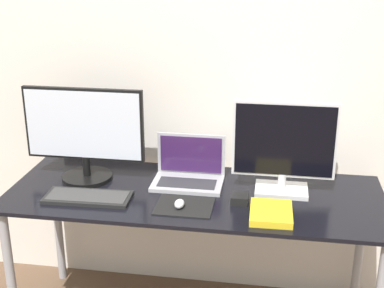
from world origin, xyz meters
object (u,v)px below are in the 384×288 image
(mouse, at_px, (179,204))
(book, at_px, (271,213))
(monitor_right, at_px, (284,148))
(keyboard, at_px, (88,197))
(power_brick, at_px, (240,199))
(monitor_left, at_px, (84,134))
(laptop, at_px, (189,171))

(mouse, xyz_separation_m, book, (0.39, -0.01, -0.01))
(monitor_right, distance_m, keyboard, 0.90)
(mouse, bearing_deg, monitor_right, 29.10)
(book, bearing_deg, keyboard, 177.39)
(keyboard, relative_size, mouse, 5.74)
(book, xyz_separation_m, power_brick, (-0.14, 0.11, 0.00))
(monitor_left, relative_size, keyboard, 1.47)
(laptop, distance_m, keyboard, 0.49)
(monitor_right, relative_size, book, 2.09)
(mouse, bearing_deg, laptop, 90.97)
(laptop, xyz_separation_m, power_brick, (0.25, -0.18, -0.04))
(laptop, bearing_deg, book, -36.45)
(laptop, xyz_separation_m, book, (0.39, -0.29, -0.04))
(keyboard, bearing_deg, mouse, -3.64)
(monitor_left, xyz_separation_m, monitor_right, (0.92, 0.00, -0.02))
(keyboard, xyz_separation_m, power_brick, (0.67, 0.07, 0.01))
(laptop, height_order, mouse, laptop)
(monitor_right, height_order, mouse, monitor_right)
(monitor_right, bearing_deg, monitor_left, -180.00)
(laptop, distance_m, power_brick, 0.32)
(book, relative_size, power_brick, 2.72)
(power_brick, bearing_deg, laptop, 144.21)
(monitor_left, xyz_separation_m, book, (0.88, -0.25, -0.22))
(power_brick, bearing_deg, monitor_left, 169.19)
(monitor_left, distance_m, mouse, 0.59)
(power_brick, bearing_deg, mouse, -158.81)
(laptop, relative_size, power_brick, 4.06)
(monitor_right, bearing_deg, laptop, 174.61)
(monitor_left, bearing_deg, keyboard, -69.94)
(mouse, xyz_separation_m, power_brick, (0.25, 0.10, -0.00))
(mouse, distance_m, power_brick, 0.27)
(monitor_right, relative_size, mouse, 6.79)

